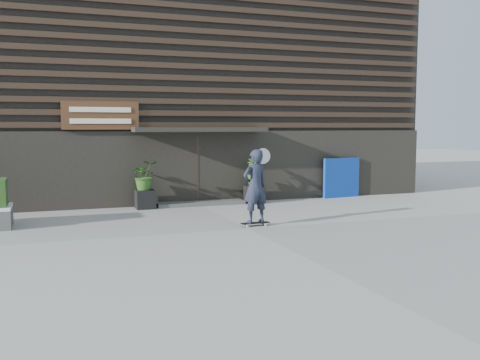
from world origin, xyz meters
name	(u,v)px	position (x,y,z in m)	size (l,w,h in m)	color
ground	(248,229)	(0.00, 0.00, 0.00)	(80.00, 80.00, 0.00)	#9F9C97
entrance_step	(200,203)	(0.00, 4.60, 0.06)	(3.00, 0.80, 0.12)	#464643
planter_pot_left	(145,199)	(-1.90, 4.40, 0.30)	(0.60, 0.60, 0.60)	black
bamboo_left	(145,175)	(-1.90, 4.40, 1.08)	(0.86, 0.75, 0.96)	#2D591E
planter_pot_right	(254,194)	(1.90, 4.40, 0.30)	(0.60, 0.60, 0.60)	black
bamboo_right	(254,172)	(1.90, 4.40, 1.08)	(0.54, 0.54, 0.96)	#2D591E
blue_tarp	(341,178)	(5.51, 4.70, 0.74)	(1.58, 0.12, 1.48)	#0B3198
building	(165,95)	(0.00, 9.96, 3.99)	(18.00, 11.00, 8.00)	black
skateboarder	(255,186)	(0.32, 0.29, 1.07)	(0.80, 0.61, 2.05)	black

